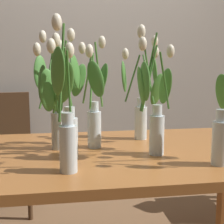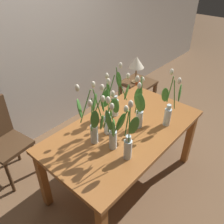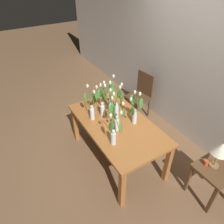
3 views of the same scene
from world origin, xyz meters
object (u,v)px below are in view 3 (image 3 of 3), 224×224
Objects in this scene: dining_table at (117,128)px; tulip_vase_0 at (117,104)px; tulip_vase_2 at (92,106)px; table_lamp at (221,149)px; tulip_vase_5 at (102,105)px; side_table at (213,174)px; tulip_vase_3 at (114,134)px; dining_chair at (141,93)px; tulip_vase_4 at (135,111)px; tulip_vase_6 at (110,98)px; pillar_candle at (206,163)px; tulip_vase_1 at (116,117)px.

tulip_vase_0 is at bearing 149.79° from dining_table.
tulip_vase_2 is 1.46× the size of table_lamp.
tulip_vase_0 reaches higher than tulip_vase_5.
tulip_vase_3 is at bearing -131.93° from side_table.
dining_chair is 2.00m from table_lamp.
tulip_vase_5 is at bearing -144.86° from tulip_vase_4.
tulip_vase_0 is 0.95× the size of tulip_vase_6.
tulip_vase_3 is 0.76m from tulip_vase_6.
tulip_vase_4 is 1.02× the size of side_table.
tulip_vase_4 is 7.51× the size of pillar_candle.
tulip_vase_6 is (-0.04, 0.32, 0.01)m from tulip_vase_2.
tulip_vase_6 is 1.05× the size of side_table.
tulip_vase_2 is (-0.40, -0.16, 0.01)m from tulip_vase_1.
tulip_vase_4 is at bearing -155.67° from side_table.
tulip_vase_1 is at bearing -144.01° from pillar_candle.
tulip_vase_2 is 0.63× the size of dining_chair.
dining_chair reaches higher than side_table.
dining_table is 2.91× the size of side_table.
tulip_vase_4 reaches higher than dining_chair.
side_table is at bearing 29.42° from pillar_candle.
dining_table is 2.77× the size of tulip_vase_1.
tulip_vase_4 reaches higher than table_lamp.
tulip_vase_5 reaches higher than side_table.
side_table is 1.38× the size of table_lamp.
tulip_vase_2 is 1.45m from dining_chair.
dining_table is at bearing -30.21° from tulip_vase_0.
side_table is 0.20m from pillar_candle.
tulip_vase_5 is (-0.40, 0.00, -0.03)m from tulip_vase_1.
side_table is at bearing -24.15° from table_lamp.
tulip_vase_5 is at bearing -152.44° from side_table.
tulip_vase_3 is at bearing -130.05° from pillar_candle.
tulip_vase_5 is 1.35× the size of table_lamp.
dining_table is at bearing -149.90° from side_table.
dining_chair is at bearing 167.75° from pillar_candle.
pillar_candle is at bearing 23.75° from tulip_vase_4.
tulip_vase_1 is 0.47m from tulip_vase_6.
tulip_vase_6 reaches higher than tulip_vase_3.
tulip_vase_0 is at bearing -156.28° from tulip_vase_4.
tulip_vase_2 reaches higher than pillar_candle.
tulip_vase_0 is 1.37× the size of table_lamp.
tulip_vase_4 is 0.98× the size of tulip_vase_6.
pillar_candle is (1.41, 0.73, -0.33)m from tulip_vase_5.
tulip_vase_1 is at bearing -20.31° from tulip_vase_6.
tulip_vase_6 is at bearing -66.13° from dining_chair.
tulip_vase_5 is at bearing -164.27° from dining_table.
table_lamp reaches higher than dining_chair.
dining_table is 0.49m from tulip_vase_2.
tulip_vase_6 is 1.65m from table_lamp.
tulip_vase_6 is at bearing -156.73° from table_lamp.
tulip_vase_6 is 1.44× the size of table_lamp.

